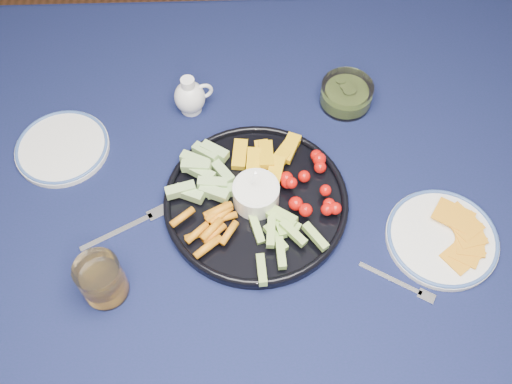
{
  "coord_description": "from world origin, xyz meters",
  "views": [
    {
      "loc": [
        -0.02,
        -0.65,
        1.72
      ],
      "look_at": [
        -0.0,
        -0.08,
        0.79
      ],
      "focal_mm": 40.0,
      "sensor_mm": 36.0,
      "label": 1
    }
  ],
  "objects_px": {
    "crudite_platter": "(255,199)",
    "pickle_bowl": "(346,95)",
    "creamer_pitcher": "(190,97)",
    "juice_tumbler": "(102,281)",
    "cheese_plate": "(443,237)",
    "side_plate_extra": "(62,147)",
    "dining_table": "(255,195)"
  },
  "relations": [
    {
      "from": "cheese_plate",
      "to": "side_plate_extra",
      "type": "height_order",
      "value": "cheese_plate"
    },
    {
      "from": "cheese_plate",
      "to": "juice_tumbler",
      "type": "xyz_separation_m",
      "value": [
        -0.63,
        -0.08,
        0.03
      ]
    },
    {
      "from": "side_plate_extra",
      "to": "juice_tumbler",
      "type": "bearing_deg",
      "value": -68.39
    },
    {
      "from": "crudite_platter",
      "to": "juice_tumbler",
      "type": "relative_size",
      "value": 3.8
    },
    {
      "from": "dining_table",
      "to": "pickle_bowl",
      "type": "distance_m",
      "value": 0.3
    },
    {
      "from": "pickle_bowl",
      "to": "creamer_pitcher",
      "type": "bearing_deg",
      "value": -178.67
    },
    {
      "from": "creamer_pitcher",
      "to": "juice_tumbler",
      "type": "relative_size",
      "value": 0.98
    },
    {
      "from": "dining_table",
      "to": "pickle_bowl",
      "type": "relative_size",
      "value": 14.58
    },
    {
      "from": "pickle_bowl",
      "to": "juice_tumbler",
      "type": "xyz_separation_m",
      "value": [
        -0.48,
        -0.43,
        0.02
      ]
    },
    {
      "from": "crudite_platter",
      "to": "creamer_pitcher",
      "type": "relative_size",
      "value": 3.89
    },
    {
      "from": "pickle_bowl",
      "to": "cheese_plate",
      "type": "xyz_separation_m",
      "value": [
        0.14,
        -0.35,
        -0.01
      ]
    },
    {
      "from": "juice_tumbler",
      "to": "side_plate_extra",
      "type": "relative_size",
      "value": 0.49
    },
    {
      "from": "creamer_pitcher",
      "to": "juice_tumbler",
      "type": "distance_m",
      "value": 0.45
    },
    {
      "from": "crudite_platter",
      "to": "pickle_bowl",
      "type": "xyz_separation_m",
      "value": [
        0.21,
        0.26,
        0.0
      ]
    },
    {
      "from": "dining_table",
      "to": "cheese_plate",
      "type": "bearing_deg",
      "value": -25.23
    },
    {
      "from": "cheese_plate",
      "to": "side_plate_extra",
      "type": "distance_m",
      "value": 0.79
    },
    {
      "from": "creamer_pitcher",
      "to": "side_plate_extra",
      "type": "height_order",
      "value": "creamer_pitcher"
    },
    {
      "from": "dining_table",
      "to": "juice_tumbler",
      "type": "xyz_separation_m",
      "value": [
        -0.28,
        -0.25,
        0.13
      ]
    },
    {
      "from": "crudite_platter",
      "to": "pickle_bowl",
      "type": "relative_size",
      "value": 3.18
    },
    {
      "from": "pickle_bowl",
      "to": "cheese_plate",
      "type": "distance_m",
      "value": 0.38
    },
    {
      "from": "crudite_platter",
      "to": "pickle_bowl",
      "type": "bearing_deg",
      "value": 51.02
    },
    {
      "from": "crudite_platter",
      "to": "cheese_plate",
      "type": "distance_m",
      "value": 0.37
    },
    {
      "from": "juice_tumbler",
      "to": "pickle_bowl",
      "type": "bearing_deg",
      "value": 41.77
    },
    {
      "from": "dining_table",
      "to": "creamer_pitcher",
      "type": "relative_size",
      "value": 17.81
    },
    {
      "from": "cheese_plate",
      "to": "side_plate_extra",
      "type": "relative_size",
      "value": 1.09
    },
    {
      "from": "creamer_pitcher",
      "to": "juice_tumbler",
      "type": "xyz_separation_m",
      "value": [
        -0.14,
        -0.42,
        0.0
      ]
    },
    {
      "from": "creamer_pitcher",
      "to": "juice_tumbler",
      "type": "height_order",
      "value": "juice_tumbler"
    },
    {
      "from": "pickle_bowl",
      "to": "side_plate_extra",
      "type": "relative_size",
      "value": 0.58
    },
    {
      "from": "creamer_pitcher",
      "to": "juice_tumbler",
      "type": "bearing_deg",
      "value": -108.55
    },
    {
      "from": "dining_table",
      "to": "cheese_plate",
      "type": "distance_m",
      "value": 0.4
    },
    {
      "from": "dining_table",
      "to": "creamer_pitcher",
      "type": "xyz_separation_m",
      "value": [
        -0.14,
        0.18,
        0.13
      ]
    },
    {
      "from": "side_plate_extra",
      "to": "crudite_platter",
      "type": "bearing_deg",
      "value": -20.27
    }
  ]
}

